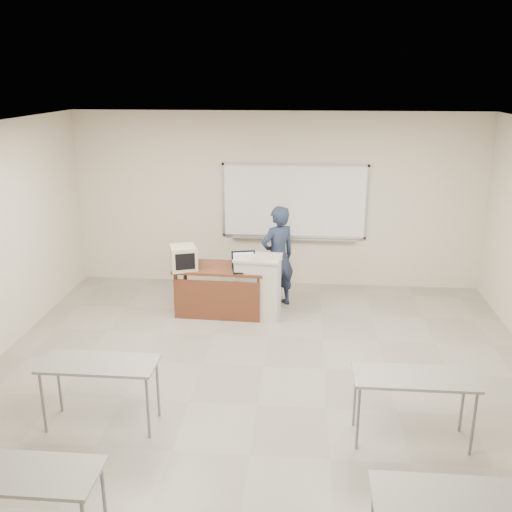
# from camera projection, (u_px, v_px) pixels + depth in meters

# --- Properties ---
(floor) EXTENTS (7.00, 8.00, 0.01)m
(floor) POSITION_uv_depth(u_px,v_px,m) (257.00, 405.00, 6.43)
(floor) COLOR gray
(floor) RESTS_ON ground
(whiteboard) EXTENTS (2.48, 0.10, 1.31)m
(whiteboard) POSITION_uv_depth(u_px,v_px,m) (294.00, 202.00, 9.72)
(whiteboard) COLOR white
(whiteboard) RESTS_ON floor
(student_desks) EXTENTS (4.40, 2.20, 0.73)m
(student_desks) POSITION_uv_depth(u_px,v_px,m) (244.00, 423.00, 4.95)
(student_desks) COLOR gray
(student_desks) RESTS_ON floor
(instructor_desk) EXTENTS (1.38, 0.69, 0.75)m
(instructor_desk) POSITION_uv_depth(u_px,v_px,m) (219.00, 282.00, 8.70)
(instructor_desk) COLOR brown
(instructor_desk) RESTS_ON floor
(podium) EXTENTS (0.69, 0.50, 0.96)m
(podium) POSITION_uv_depth(u_px,v_px,m) (258.00, 286.00, 8.67)
(podium) COLOR beige
(podium) RESTS_ON floor
(crt_monitor) EXTENTS (0.38, 0.43, 0.36)m
(crt_monitor) POSITION_uv_depth(u_px,v_px,m) (183.00, 257.00, 8.61)
(crt_monitor) COLOR beige
(crt_monitor) RESTS_ON instructor_desk
(laptop) EXTENTS (0.36, 0.33, 0.27)m
(laptop) POSITION_uv_depth(u_px,v_px,m) (245.00, 266.00, 8.57)
(laptop) COLOR black
(laptop) RESTS_ON instructor_desk
(mouse) EXTENTS (0.10, 0.07, 0.03)m
(mouse) POSITION_uv_depth(u_px,v_px,m) (256.00, 266.00, 8.73)
(mouse) COLOR #B2B4BB
(mouse) RESTS_ON instructor_desk
(keyboard) EXTENTS (0.44, 0.25, 0.02)m
(keyboard) POSITION_uv_depth(u_px,v_px,m) (268.00, 258.00, 8.40)
(keyboard) COLOR beige
(keyboard) RESTS_ON podium
(presenter) EXTENTS (0.72, 0.67, 1.64)m
(presenter) POSITION_uv_depth(u_px,v_px,m) (278.00, 257.00, 8.98)
(presenter) COLOR black
(presenter) RESTS_ON floor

